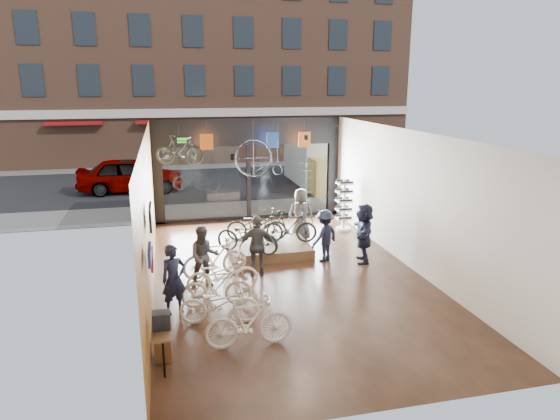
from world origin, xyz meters
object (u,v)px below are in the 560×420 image
object	(u,v)px
floor_bike_5	(215,258)
floor_bike_4	(223,274)
floor_bike_3	(216,287)
floor_bike_2	(220,303)
display_bike_mid	(290,227)
display_bike_right	(256,225)
customer_4	(301,214)
penny_farthing	(261,159)
hung_bike	(179,150)
sunglasses_rack	(344,205)
display_bike_left	(247,236)
customer_0	(174,279)
display_platform	(269,249)
box_truck	(320,163)
street_car	(130,175)
floor_bike_1	(249,322)
customer_5	(364,233)
customer_3	(325,236)
customer_2	(258,246)
customer_1	(204,257)

from	to	relation	value
floor_bike_5	floor_bike_4	bearing A→B (deg)	172.86
floor_bike_3	floor_bike_2	bearing A→B (deg)	-177.54
display_bike_mid	display_bike_right	world-z (taller)	display_bike_mid
display_bike_right	display_bike_mid	bearing A→B (deg)	-102.62
customer_4	penny_farthing	xyz separation A→B (m)	(-1.01, 1.50, 1.64)
hung_bike	sunglasses_rack	bearing A→B (deg)	-77.79
display_bike_left	customer_0	bearing A→B (deg)	175.92
display_bike_mid	penny_farthing	distance (m)	3.15
floor_bike_3	display_platform	size ratio (longest dim) A/B	0.68
floor_bike_4	sunglasses_rack	size ratio (longest dim) A/B	0.99
floor_bike_4	sunglasses_rack	xyz separation A→B (m)	(4.77, 4.42, 0.43)
display_platform	floor_bike_2	bearing A→B (deg)	-115.05
floor_bike_5	display_bike_mid	xyz separation A→B (m)	(2.42, 1.53, 0.27)
customer_0	hung_bike	world-z (taller)	hung_bike
display_bike_mid	customer_4	bearing A→B (deg)	-19.53
floor_bike_2	penny_farthing	bearing A→B (deg)	-9.98
box_truck	display_bike_left	size ratio (longest dim) A/B	3.36
customer_0	street_car	bearing A→B (deg)	73.54
floor_bike_1	floor_bike_4	xyz separation A→B (m)	(-0.19, 2.74, -0.06)
customer_0	display_bike_mid	bearing A→B (deg)	21.02
street_car	display_bike_right	xyz separation A→B (m)	(4.25, -9.75, -0.04)
floor_bike_4	customer_5	distance (m)	4.43
floor_bike_5	customer_3	bearing A→B (deg)	-91.59
display_platform	display_bike_mid	xyz separation A→B (m)	(0.65, 0.01, 0.65)
customer_4	customer_5	bearing A→B (deg)	128.66
floor_bike_3	customer_5	world-z (taller)	customer_5
floor_bike_2	box_truck	bearing A→B (deg)	-17.51
floor_bike_4	customer_4	bearing A→B (deg)	-44.36
floor_bike_4	display_bike_mid	world-z (taller)	display_bike_mid
box_truck	display_bike_right	distance (m)	10.00
street_car	box_truck	xyz separation A→B (m)	(9.08, -1.00, 0.42)
customer_2	customer_5	xyz separation A→B (m)	(3.17, 0.37, 0.04)
floor_bike_4	customer_1	bearing A→B (deg)	32.56
box_truck	customer_0	distance (m)	14.69
display_platform	customer_5	world-z (taller)	customer_5
street_car	floor_bike_4	world-z (taller)	street_car
customer_2	floor_bike_4	bearing A→B (deg)	49.33
penny_farthing	floor_bike_5	bearing A→B (deg)	-116.57
display_platform	customer_1	distance (m)	3.02
display_bike_left	sunglasses_rack	world-z (taller)	sunglasses_rack
display_bike_right	customer_0	xyz separation A→B (m)	(-2.60, -3.92, 0.01)
customer_3	sunglasses_rack	xyz separation A→B (m)	(1.63, 2.82, 0.14)
street_car	customer_0	xyz separation A→B (m)	(1.65, -13.66, -0.03)
floor_bike_2	penny_farthing	distance (m)	7.48
display_bike_left	display_platform	bearing A→B (deg)	-17.74
customer_2	customer_4	xyz separation A→B (m)	(1.97, 2.80, 0.03)
customer_0	penny_farthing	world-z (taller)	penny_farthing
customer_4	hung_bike	bearing A→B (deg)	-6.39
floor_bike_2	customer_4	size ratio (longest dim) A/B	0.99
customer_0	floor_bike_1	bearing A→B (deg)	-77.16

